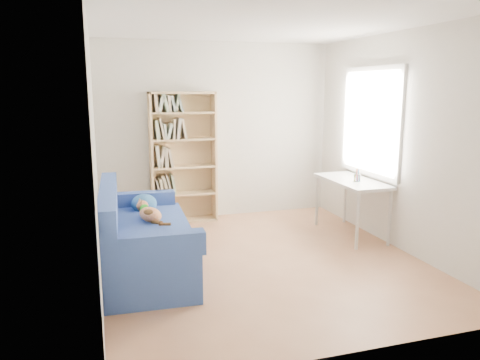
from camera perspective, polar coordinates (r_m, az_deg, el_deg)
name	(u,v)px	position (r m, az deg, el deg)	size (l,w,h in m)	color
ground	(261,260)	(5.44, 2.58, -9.71)	(4.00, 4.00, 0.00)	#A46C4A
room_shell	(270,116)	(5.15, 3.66, 7.80)	(3.54, 4.04, 2.62)	silver
sofa	(142,240)	(5.12, -11.91, -7.18)	(0.98, 1.93, 0.93)	navy
bookshelf	(183,163)	(6.81, -6.91, 2.06)	(0.94, 0.29, 1.88)	tan
desk	(352,185)	(6.33, 13.47, -0.64)	(0.55, 1.19, 0.75)	silver
pen_cup	(357,177)	(6.21, 14.09, 0.40)	(0.09, 0.09, 0.17)	white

